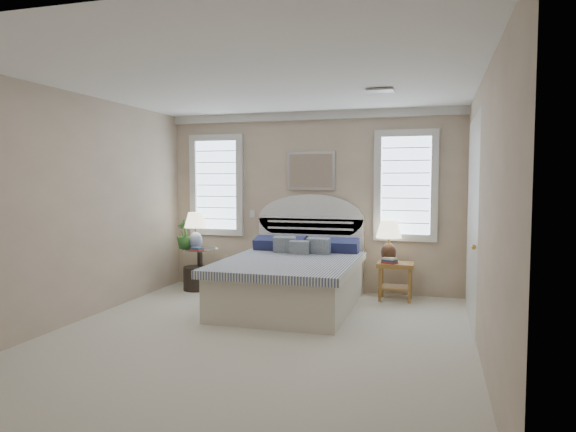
% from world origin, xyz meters
% --- Properties ---
extents(floor, '(4.50, 5.00, 0.01)m').
position_xyz_m(floor, '(0.00, 0.00, 0.00)').
color(floor, beige).
rests_on(floor, ground).
extents(ceiling, '(4.50, 5.00, 0.01)m').
position_xyz_m(ceiling, '(0.00, 0.00, 2.70)').
color(ceiling, white).
rests_on(ceiling, wall_back).
extents(wall_back, '(4.50, 0.02, 2.70)m').
position_xyz_m(wall_back, '(0.00, 2.50, 1.35)').
color(wall_back, tan).
rests_on(wall_back, floor).
extents(wall_left, '(0.02, 5.00, 2.70)m').
position_xyz_m(wall_left, '(-2.25, 0.00, 1.35)').
color(wall_left, tan).
rests_on(wall_left, floor).
extents(wall_right, '(0.02, 5.00, 2.70)m').
position_xyz_m(wall_right, '(2.25, 0.00, 1.35)').
color(wall_right, tan).
rests_on(wall_right, floor).
extents(crown_molding, '(4.50, 0.08, 0.12)m').
position_xyz_m(crown_molding, '(0.00, 2.46, 2.64)').
color(crown_molding, silver).
rests_on(crown_molding, wall_back).
extents(hvac_vent, '(0.30, 0.20, 0.02)m').
position_xyz_m(hvac_vent, '(1.20, 0.80, 2.68)').
color(hvac_vent, '#B2B2B2').
rests_on(hvac_vent, ceiling).
extents(switch_plate, '(0.08, 0.01, 0.12)m').
position_xyz_m(switch_plate, '(-0.95, 2.48, 1.15)').
color(switch_plate, silver).
rests_on(switch_plate, wall_back).
extents(window_left, '(0.90, 0.06, 1.60)m').
position_xyz_m(window_left, '(-1.55, 2.48, 1.60)').
color(window_left, '#C9E3FF').
rests_on(window_left, wall_back).
extents(window_right, '(0.90, 0.06, 1.60)m').
position_xyz_m(window_right, '(1.40, 2.48, 1.60)').
color(window_right, '#C9E3FF').
rests_on(window_right, wall_back).
extents(painting, '(0.74, 0.04, 0.58)m').
position_xyz_m(painting, '(0.00, 2.46, 1.82)').
color(painting, silver).
rests_on(painting, wall_back).
extents(closet_door, '(0.02, 1.80, 2.40)m').
position_xyz_m(closet_door, '(2.23, 1.20, 1.20)').
color(closet_door, silver).
rests_on(closet_door, floor).
extents(bed, '(1.72, 2.28, 1.47)m').
position_xyz_m(bed, '(0.00, 1.46, 0.39)').
color(bed, silver).
rests_on(bed, floor).
extents(side_table_left, '(0.56, 0.56, 0.63)m').
position_xyz_m(side_table_left, '(-1.65, 2.05, 0.39)').
color(side_table_left, black).
rests_on(side_table_left, floor).
extents(nightstand_right, '(0.50, 0.40, 0.53)m').
position_xyz_m(nightstand_right, '(1.30, 2.15, 0.39)').
color(nightstand_right, olive).
rests_on(nightstand_right, floor).
extents(floor_pot, '(0.41, 0.41, 0.36)m').
position_xyz_m(floor_pot, '(-1.68, 1.98, 0.18)').
color(floor_pot, black).
rests_on(floor_pot, floor).
extents(lamp_left, '(0.42, 0.42, 0.56)m').
position_xyz_m(lamp_left, '(-1.71, 2.04, 0.97)').
color(lamp_left, silver).
rests_on(lamp_left, side_table_left).
extents(lamp_right, '(0.46, 0.46, 0.59)m').
position_xyz_m(lamp_right, '(1.19, 2.20, 0.89)').
color(lamp_right, black).
rests_on(lamp_right, nightstand_right).
extents(potted_plant, '(0.31, 0.31, 0.45)m').
position_xyz_m(potted_plant, '(-1.87, 1.99, 0.85)').
color(potted_plant, '#316628').
rests_on(potted_plant, side_table_left).
extents(books_left, '(0.20, 0.16, 0.05)m').
position_xyz_m(books_left, '(-1.59, 1.83, 0.65)').
color(books_left, '#A3282A').
rests_on(books_left, side_table_left).
extents(books_right, '(0.23, 0.20, 0.08)m').
position_xyz_m(books_right, '(1.22, 2.05, 0.57)').
color(books_right, '#A3282A').
rests_on(books_right, nightstand_right).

